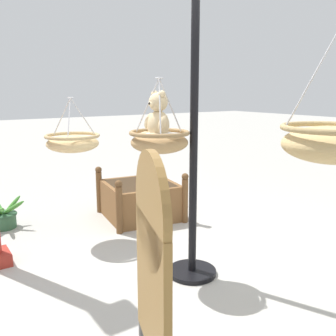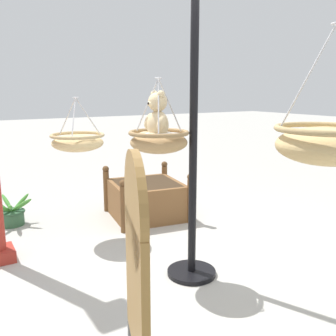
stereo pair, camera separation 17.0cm
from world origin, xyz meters
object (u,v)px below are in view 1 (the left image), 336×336
(display_pole_central, at_px, (193,195))
(display_sign_board, at_px, (152,260))
(potted_plant_bushy_green, at_px, (3,217))
(hanging_basket_left_high, at_px, (331,142))
(teddy_bear, at_px, (157,119))
(hanging_basket_right_low, at_px, (73,142))
(wooden_planter_box, at_px, (140,198))
(hanging_basket_with_teddy, at_px, (159,141))

(display_pole_central, xyz_separation_m, display_sign_board, (-1.02, 1.04, 0.07))
(display_pole_central, distance_m, potted_plant_bushy_green, 2.58)
(potted_plant_bushy_green, bearing_deg, display_pole_central, -151.58)
(hanging_basket_left_high, bearing_deg, display_sign_board, 83.09)
(teddy_bear, distance_m, potted_plant_bushy_green, 2.58)
(display_pole_central, relative_size, hanging_basket_right_low, 4.08)
(display_pole_central, height_order, wooden_planter_box, display_pole_central)
(hanging_basket_with_teddy, distance_m, potted_plant_bushy_green, 2.51)
(hanging_basket_with_teddy, height_order, display_sign_board, hanging_basket_with_teddy)
(hanging_basket_right_low, height_order, display_sign_board, hanging_basket_right_low)
(hanging_basket_with_teddy, relative_size, potted_plant_bushy_green, 1.04)
(hanging_basket_left_high, distance_m, potted_plant_bushy_green, 3.82)
(hanging_basket_left_high, height_order, display_sign_board, hanging_basket_left_high)
(hanging_basket_right_low, relative_size, wooden_planter_box, 0.55)
(hanging_basket_with_teddy, bearing_deg, display_sign_board, 145.74)
(hanging_basket_with_teddy, distance_m, teddy_bear, 0.18)
(wooden_planter_box, distance_m, potted_plant_bushy_green, 1.69)
(hanging_basket_left_high, relative_size, display_sign_board, 0.59)
(display_pole_central, distance_m, hanging_basket_left_high, 1.31)
(display_pole_central, relative_size, display_sign_board, 1.75)
(wooden_planter_box, height_order, potted_plant_bushy_green, wooden_planter_box)
(hanging_basket_left_high, xyz_separation_m, hanging_basket_right_low, (2.57, 0.72, -0.24))
(wooden_planter_box, bearing_deg, hanging_basket_right_low, 103.24)
(hanging_basket_with_teddy, bearing_deg, hanging_basket_left_high, -162.60)
(display_pole_central, relative_size, potted_plant_bushy_green, 3.97)
(hanging_basket_with_teddy, relative_size, wooden_planter_box, 0.59)
(display_pole_central, height_order, display_sign_board, display_pole_central)
(display_pole_central, xyz_separation_m, hanging_basket_right_low, (1.40, 0.56, 0.35))
(hanging_basket_right_low, height_order, wooden_planter_box, hanging_basket_right_low)
(teddy_bear, height_order, hanging_basket_right_low, teddy_bear)
(hanging_basket_with_teddy, distance_m, display_sign_board, 1.47)
(teddy_bear, bearing_deg, wooden_planter_box, -24.27)
(display_pole_central, height_order, hanging_basket_left_high, display_pole_central)
(hanging_basket_left_high, bearing_deg, potted_plant_bushy_green, 21.91)
(display_pole_central, xyz_separation_m, teddy_bear, (0.15, 0.27, 0.67))
(hanging_basket_left_high, bearing_deg, display_pole_central, 7.90)
(hanging_basket_left_high, bearing_deg, teddy_bear, 18.24)
(wooden_planter_box, xyz_separation_m, potted_plant_bushy_green, (0.57, 1.59, -0.11))
(hanging_basket_left_high, height_order, wooden_planter_box, hanging_basket_left_high)
(display_pole_central, bearing_deg, display_sign_board, 134.22)
(hanging_basket_left_high, xyz_separation_m, display_sign_board, (0.15, 1.21, -0.52))
(hanging_basket_with_teddy, xyz_separation_m, potted_plant_bushy_green, (2.05, 0.94, -1.09))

